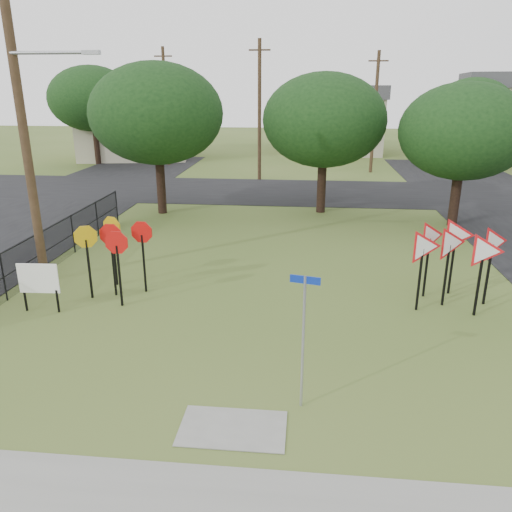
{
  "coord_description": "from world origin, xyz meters",
  "views": [
    {
      "loc": [
        1.22,
        -10.13,
        6.09
      ],
      "look_at": [
        -0.11,
        3.0,
        1.6
      ],
      "focal_mm": 35.0,
      "sensor_mm": 36.0,
      "label": 1
    }
  ],
  "objects": [
    {
      "name": "tree_far_right",
      "position": [
        14.0,
        32.0,
        4.54
      ],
      "size": [
        6.0,
        6.0,
        6.8
      ],
      "color": "black",
      "rests_on": "ground"
    },
    {
      "name": "sidewalk",
      "position": [
        0.0,
        -4.2,
        0.01
      ],
      "size": [
        30.0,
        1.6,
        0.02
      ],
      "primitive_type": "cube",
      "color": "gray",
      "rests_on": "ground"
    },
    {
      "name": "info_board",
      "position": [
        -6.15,
        2.18,
        0.96
      ],
      "size": [
        1.15,
        0.09,
        1.44
      ],
      "color": "black",
      "rests_on": "ground"
    },
    {
      "name": "house_mid",
      "position": [
        4.0,
        40.0,
        3.15
      ],
      "size": [
        8.4,
        8.4,
        6.2
      ],
      "color": "#B2AD90",
      "rests_on": "ground"
    },
    {
      "name": "curb_pad",
      "position": [
        0.0,
        -2.4,
        0.01
      ],
      "size": [
        2.0,
        1.2,
        0.02
      ],
      "primitive_type": "cube",
      "color": "gray",
      "rests_on": "ground"
    },
    {
      "name": "utility_pole_main",
      "position": [
        -7.24,
        4.5,
        5.21
      ],
      "size": [
        3.55,
        0.33,
        10.0
      ],
      "color": "#493421",
      "rests_on": "ground"
    },
    {
      "name": "far_pole_a",
      "position": [
        -2.0,
        24.0,
        4.6
      ],
      "size": [
        1.4,
        0.24,
        9.0
      ],
      "color": "#493421",
      "rests_on": "ground"
    },
    {
      "name": "house_left",
      "position": [
        -14.0,
        34.0,
        3.65
      ],
      "size": [
        10.58,
        8.88,
        7.2
      ],
      "color": "#B2AD90",
      "rests_on": "ground"
    },
    {
      "name": "tree_near_right",
      "position": [
        8.0,
        13.0,
        4.22
      ],
      "size": [
        5.6,
        5.6,
        6.33
      ],
      "color": "black",
      "rests_on": "ground"
    },
    {
      "name": "street_far",
      "position": [
        0.0,
        20.0,
        0.01
      ],
      "size": [
        60.0,
        8.0,
        0.02
      ],
      "primitive_type": "cube",
      "color": "black",
      "rests_on": "ground"
    },
    {
      "name": "fence_run",
      "position": [
        -7.6,
        6.25,
        0.78
      ],
      "size": [
        0.05,
        11.55,
        1.5
      ],
      "color": "black",
      "rests_on": "ground"
    },
    {
      "name": "street_name_sign",
      "position": [
        1.26,
        -1.54,
        1.62
      ],
      "size": [
        0.57,
        0.15,
        2.8
      ],
      "color": "#A0A2A8",
      "rests_on": "ground"
    },
    {
      "name": "street_left",
      "position": [
        -12.0,
        10.0,
        0.01
      ],
      "size": [
        8.0,
        50.0,
        0.02
      ],
      "primitive_type": "cube",
      "color": "black",
      "rests_on": "ground"
    },
    {
      "name": "stop_sign_cluster",
      "position": [
        -4.42,
        3.57,
        1.71
      ],
      "size": [
        2.16,
        1.74,
        2.29
      ],
      "color": "black",
      "rests_on": "ground"
    },
    {
      "name": "ground",
      "position": [
        0.0,
        0.0,
        0.0
      ],
      "size": [
        140.0,
        140.0,
        0.0
      ],
      "primitive_type": "plane",
      "color": "#435A22"
    },
    {
      "name": "far_pole_b",
      "position": [
        6.0,
        28.0,
        4.35
      ],
      "size": [
        1.4,
        0.24,
        8.5
      ],
      "color": "#493421",
      "rests_on": "ground"
    },
    {
      "name": "far_pole_c",
      "position": [
        -10.0,
        30.0,
        4.6
      ],
      "size": [
        1.4,
        0.24,
        9.0
      ],
      "color": "#493421",
      "rests_on": "ground"
    },
    {
      "name": "yield_sign_cluster",
      "position": [
        5.51,
        3.89,
        1.79
      ],
      "size": [
        3.06,
        1.68,
        2.44
      ],
      "color": "black",
      "rests_on": "ground"
    },
    {
      "name": "house_right",
      "position": [
        18.0,
        36.0,
        3.65
      ],
      "size": [
        8.3,
        8.3,
        7.2
      ],
      "color": "#B2AD90",
      "rests_on": "ground"
    },
    {
      "name": "tree_far_left",
      "position": [
        -16.0,
        30.0,
        5.17
      ],
      "size": [
        6.8,
        6.8,
        7.73
      ],
      "color": "black",
      "rests_on": "ground"
    },
    {
      "name": "tree_near_mid",
      "position": [
        2.0,
        15.0,
        4.54
      ],
      "size": [
        6.0,
        6.0,
        6.8
      ],
      "color": "black",
      "rests_on": "ground"
    },
    {
      "name": "tree_near_left",
      "position": [
        -6.0,
        14.0,
        4.86
      ],
      "size": [
        6.4,
        6.4,
        7.27
      ],
      "color": "black",
      "rests_on": "ground"
    }
  ]
}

